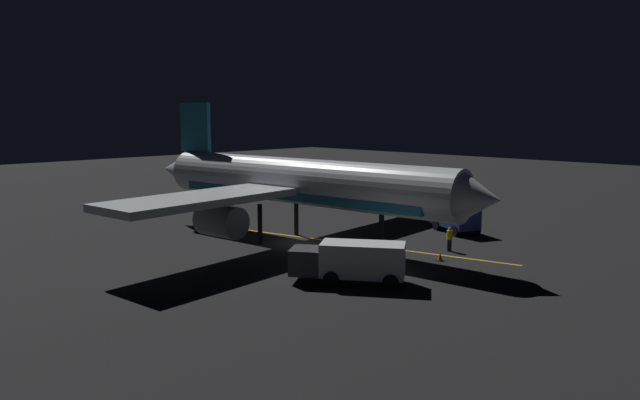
{
  "coord_description": "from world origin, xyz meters",
  "views": [
    {
      "loc": [
        30.34,
        31.92,
        9.76
      ],
      "look_at": [
        0.0,
        2.0,
        3.5
      ],
      "focal_mm": 33.37,
      "sensor_mm": 36.0,
      "label": 1
    }
  ],
  "objects": [
    {
      "name": "apron_guide_stripe",
      "position": [
        -2.8,
        4.0,
        0.0
      ],
      "size": [
        5.36,
        22.14,
        0.01
      ],
      "primitive_type": "cube",
      "rotation": [
        0.0,
        0.0,
        0.23
      ],
      "color": "gold",
      "rests_on": "ground_plane"
    },
    {
      "name": "ground_crew_worker",
      "position": [
        -5.57,
        9.44,
        0.89
      ],
      "size": [
        0.4,
        0.4,
        1.74
      ],
      "color": "black",
      "rests_on": "ground_plane"
    },
    {
      "name": "traffic_cone_near_left",
      "position": [
        5.25,
        7.7,
        0.25
      ],
      "size": [
        0.5,
        0.5,
        0.55
      ],
      "color": "#EA590F",
      "rests_on": "ground_plane"
    },
    {
      "name": "catering_truck",
      "position": [
        -12.06,
        5.59,
        1.25
      ],
      "size": [
        4.32,
        6.08,
        2.44
      ],
      "color": "navy",
      "rests_on": "ground_plane"
    },
    {
      "name": "traffic_cone_near_right",
      "position": [
        -1.14,
        6.76,
        0.25
      ],
      "size": [
        0.5,
        0.5,
        0.55
      ],
      "color": "#EA590F",
      "rests_on": "ground_plane"
    },
    {
      "name": "baggage_truck",
      "position": [
        5.3,
        9.82,
        1.25
      ],
      "size": [
        5.39,
        6.6,
        2.38
      ],
      "color": "silver",
      "rests_on": "ground_plane"
    },
    {
      "name": "traffic_cone_under_wing",
      "position": [
        -2.75,
        10.53,
        0.25
      ],
      "size": [
        0.5,
        0.5,
        0.55
      ],
      "color": "#EA590F",
      "rests_on": "ground_plane"
    },
    {
      "name": "ground_plane",
      "position": [
        0.0,
        0.0,
        -0.1
      ],
      "size": [
        180.0,
        180.0,
        0.2
      ],
      "primitive_type": "cube",
      "color": "black"
    },
    {
      "name": "airliner",
      "position": [
        0.05,
        -0.55,
        4.49
      ],
      "size": [
        30.84,
        32.34,
        10.63
      ],
      "color": "silver",
      "rests_on": "ground_plane"
    }
  ]
}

